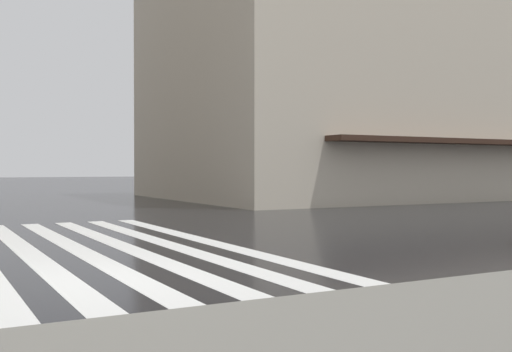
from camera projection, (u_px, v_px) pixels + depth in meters
ground_plane at (114, 279)px, 9.67m from camera, size 220.00×220.00×0.00m
zebra_crossing at (76, 248)px, 13.32m from camera, size 13.00×6.50×0.01m
haussmann_block_corner at (358, 50)px, 37.45m from camera, size 17.30×22.91×18.12m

